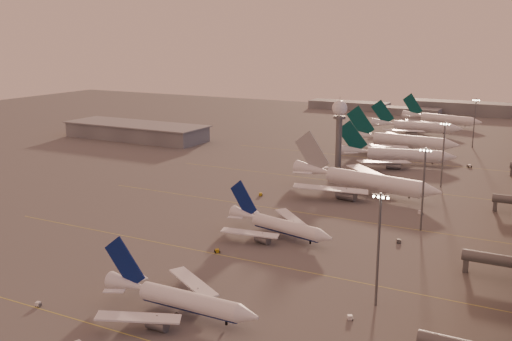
% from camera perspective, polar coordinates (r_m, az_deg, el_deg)
% --- Properties ---
extents(ground, '(700.00, 700.00, 0.00)m').
position_cam_1_polar(ground, '(158.67, -9.36, -8.29)').
color(ground, '#565354').
rests_on(ground, ground).
extents(taxiway_markings, '(180.00, 185.25, 0.02)m').
position_cam_1_polar(taxiway_markings, '(191.97, 8.16, -4.45)').
color(taxiway_markings, gold).
rests_on(taxiway_markings, ground).
extents(hangar, '(82.00, 27.00, 8.50)m').
position_cam_1_polar(hangar, '(336.49, -11.35, 3.71)').
color(hangar, slate).
rests_on(hangar, ground).
extents(radar_tower, '(6.40, 6.40, 31.10)m').
position_cam_1_polar(radar_tower, '(254.54, 7.94, 4.70)').
color(radar_tower, '#5C5F64').
rests_on(radar_tower, ground).
extents(mast_a, '(3.60, 0.56, 25.00)m').
position_cam_1_polar(mast_a, '(128.93, 11.59, -6.95)').
color(mast_a, '#5C5F64').
rests_on(mast_a, ground).
extents(mast_b, '(3.60, 0.56, 25.00)m').
position_cam_1_polar(mast_b, '(180.86, 15.66, -1.38)').
color(mast_b, '#5C5F64').
rests_on(mast_b, ground).
extents(mast_c, '(3.60, 0.56, 25.00)m').
position_cam_1_polar(mast_c, '(234.58, 17.40, 1.73)').
color(mast_c, '#5C5F64').
rests_on(mast_c, ground).
extents(mast_d, '(3.60, 0.56, 25.00)m').
position_cam_1_polar(mast_d, '(322.70, 20.08, 4.48)').
color(mast_d, '#5C5F64').
rests_on(mast_d, ground).
extents(distant_horizon, '(165.00, 37.50, 9.00)m').
position_cam_1_polar(distant_horizon, '(453.88, 16.59, 5.72)').
color(distant_horizon, slate).
rests_on(distant_horizon, ground).
extents(narrowbody_near, '(37.70, 30.14, 14.74)m').
position_cam_1_polar(narrowbody_near, '(127.24, -7.31, -12.30)').
color(narrowbody_near, white).
rests_on(narrowbody_near, ground).
extents(narrowbody_mid, '(36.34, 28.68, 14.40)m').
position_cam_1_polar(narrowbody_mid, '(171.64, 2.22, -5.43)').
color(narrowbody_mid, white).
rests_on(narrowbody_mid, ground).
extents(widebody_white, '(58.90, 46.81, 20.87)m').
position_cam_1_polar(widebody_white, '(220.43, 10.24, -1.27)').
color(widebody_white, white).
rests_on(widebody_white, ground).
extents(greentail_a, '(51.59, 41.25, 18.96)m').
position_cam_1_polar(greentail_a, '(272.34, 13.22, 1.25)').
color(greentail_a, white).
rests_on(greentail_a, ground).
extents(greentail_b, '(57.75, 46.53, 20.96)m').
position_cam_1_polar(greentail_b, '(305.95, 13.67, 2.56)').
color(greentail_b, white).
rests_on(greentail_b, ground).
extents(greentail_c, '(52.35, 42.20, 19.01)m').
position_cam_1_polar(greentail_c, '(357.68, 15.00, 3.90)').
color(greentail_c, white).
rests_on(greentail_c, ground).
extents(greentail_d, '(51.98, 41.50, 19.20)m').
position_cam_1_polar(greentail_d, '(393.40, 17.22, 4.56)').
color(greentail_d, white).
rests_on(greentail_d, ground).
extents(gsv_truck_a, '(5.17, 2.35, 2.02)m').
position_cam_1_polar(gsv_truck_a, '(138.63, -19.93, -11.70)').
color(gsv_truck_a, white).
rests_on(gsv_truck_a, ground).
extents(gsv_catering_a, '(5.10, 3.84, 3.83)m').
position_cam_1_polar(gsv_catering_a, '(126.34, 9.04, -13.09)').
color(gsv_catering_a, white).
rests_on(gsv_catering_a, ground).
extents(gsv_tug_mid, '(3.60, 3.66, 0.92)m').
position_cam_1_polar(gsv_tug_mid, '(160.78, -3.72, -7.67)').
color(gsv_tug_mid, gold).
rests_on(gsv_tug_mid, ground).
extents(gsv_truck_b, '(5.83, 4.06, 2.22)m').
position_cam_1_polar(gsv_truck_b, '(172.09, 13.58, -6.37)').
color(gsv_truck_b, '#505254').
rests_on(gsv_truck_b, ground).
extents(gsv_truck_c, '(5.87, 5.07, 2.33)m').
position_cam_1_polar(gsv_truck_c, '(214.50, 0.55, -2.12)').
color(gsv_truck_c, gold).
rests_on(gsv_truck_c, ground).
extents(gsv_catering_b, '(5.88, 3.65, 4.48)m').
position_cam_1_polar(gsv_catering_b, '(200.05, 15.47, -3.42)').
color(gsv_catering_b, white).
rests_on(gsv_catering_b, ground).
extents(gsv_tug_far, '(3.00, 4.31, 1.14)m').
position_cam_1_polar(gsv_tug_far, '(242.09, 9.12, -0.68)').
color(gsv_tug_far, white).
rests_on(gsv_tug_far, ground).
extents(gsv_truck_d, '(3.23, 5.25, 2.00)m').
position_cam_1_polar(gsv_truck_d, '(276.98, 5.69, 1.24)').
color(gsv_truck_d, white).
rests_on(gsv_truck_d, ground).
extents(gsv_tug_hangar, '(4.58, 3.99, 1.12)m').
position_cam_1_polar(gsv_tug_hangar, '(276.04, 19.66, 0.40)').
color(gsv_tug_hangar, white).
rests_on(gsv_tug_hangar, ground).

